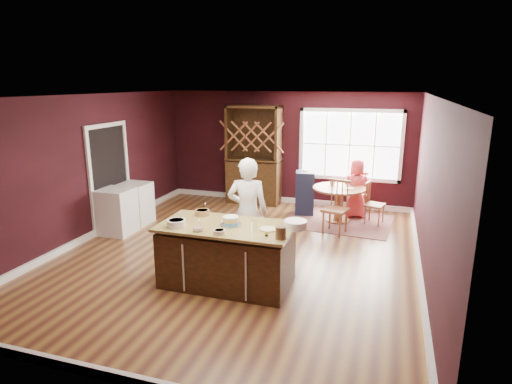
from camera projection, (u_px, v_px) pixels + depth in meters
room_shell at (238, 178)px, 7.14m from camera, size 7.00×7.00×7.00m
window at (350, 145)px, 9.86m from camera, size 2.36×0.10×1.66m
doorway at (110, 178)px, 8.64m from camera, size 0.08×1.26×2.13m
kitchen_island at (227, 256)px, 6.25m from camera, size 1.93×1.01×0.92m
dining_table at (339, 197)px, 9.09m from camera, size 1.11×1.11×0.75m
baker at (248, 213)px, 6.82m from camera, size 0.72×0.54×1.78m
layer_cake at (231, 221)px, 6.12m from camera, size 0.31×0.31×0.13m
bowl_blue at (176, 223)px, 6.06m from camera, size 0.27×0.27×0.10m
bowl_yellow at (202, 213)px, 6.58m from camera, size 0.22×0.22×0.08m
bowl_pink at (198, 229)px, 5.88m from camera, size 0.14×0.14×0.05m
bowl_olive at (219, 232)px, 5.77m from camera, size 0.16×0.16×0.06m
drinking_glass at (254, 224)px, 5.93m from camera, size 0.08×0.08×0.15m
dinner_plate at (268, 229)px, 5.95m from camera, size 0.24×0.24×0.02m
white_tub at (295, 224)px, 5.99m from camera, size 0.33×0.33×0.11m
stoneware_crock at (281, 233)px, 5.58m from camera, size 0.14×0.14×0.17m
toy_figurine at (266, 234)px, 5.68m from camera, size 0.04×0.04×0.07m
rug at (338, 221)px, 9.22m from camera, size 2.34×1.88×0.01m
chair_east at (375, 203)px, 8.95m from camera, size 0.45×0.46×0.91m
chair_south at (335, 207)px, 8.35m from camera, size 0.54×0.53×1.07m
chair_north at (356, 192)px, 9.70m from camera, size 0.52×0.50×1.00m
seated_woman at (356, 188)px, 9.36m from camera, size 0.70×0.52×1.30m
high_chair at (305, 192)px, 9.62m from camera, size 0.49×0.49×1.02m
toddler at (308, 179)px, 9.56m from camera, size 0.18×0.14×0.26m
table_plate at (349, 189)px, 8.90m from camera, size 0.21×0.21×0.02m
table_cup at (332, 182)px, 9.25m from camera, size 0.15×0.15×0.10m
hutch at (254, 155)px, 10.37m from camera, size 1.30×0.54×2.38m
washer at (117, 211)px, 8.39m from camera, size 0.62×0.60×0.90m
dryer at (135, 203)px, 8.99m from camera, size 0.60×0.58×0.87m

